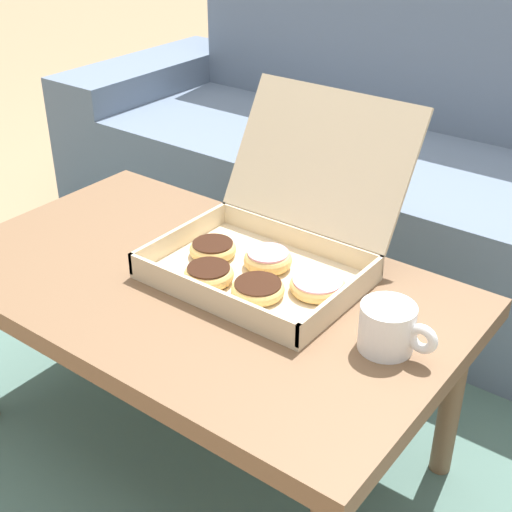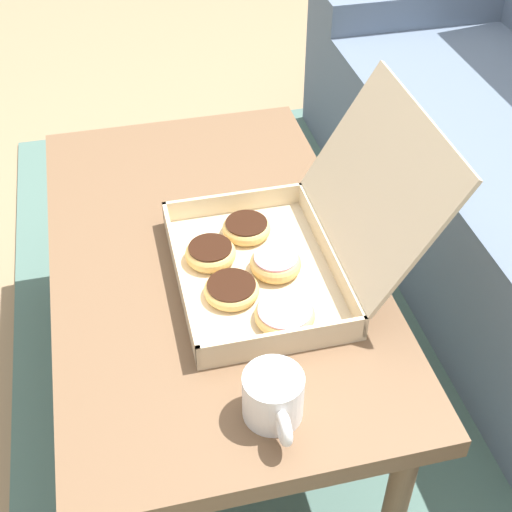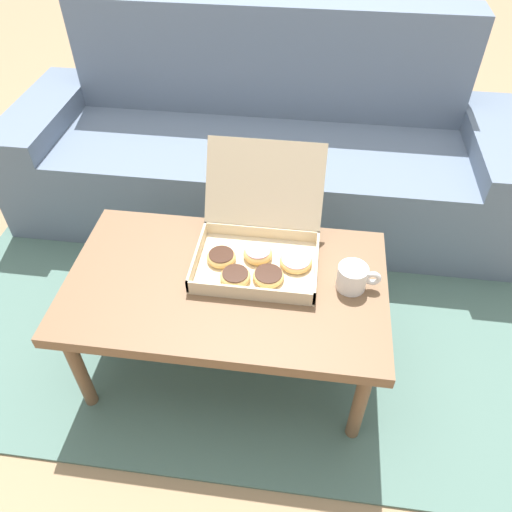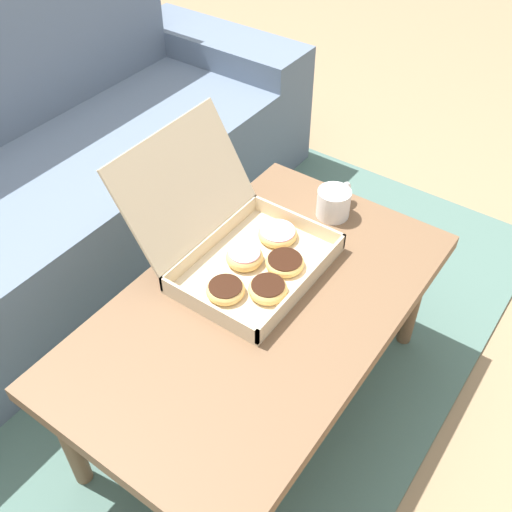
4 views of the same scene
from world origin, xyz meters
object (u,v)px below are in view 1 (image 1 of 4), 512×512
object	(u,v)px
coffee_table	(198,299)
pastry_box	(269,246)
couch	(415,179)
coffee_mug	(389,328)

from	to	relation	value
coffee_table	pastry_box	distance (m)	0.17
couch	pastry_box	size ratio (longest dim) A/B	5.24
coffee_table	coffee_mug	size ratio (longest dim) A/B	7.52
coffee_table	coffee_mug	world-z (taller)	coffee_mug
coffee_table	coffee_mug	xyz separation A→B (m)	(0.39, 0.03, 0.08)
coffee_mug	coffee_table	bearing A→B (deg)	-176.15
couch	coffee_mug	bearing A→B (deg)	-67.29
pastry_box	coffee_mug	distance (m)	0.32
coffee_table	pastry_box	bearing A→B (deg)	52.45
couch	coffee_table	xyz separation A→B (m)	(0.00, -0.97, 0.08)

